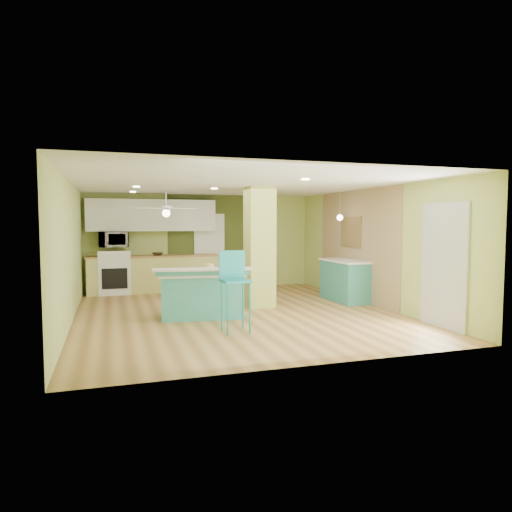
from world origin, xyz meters
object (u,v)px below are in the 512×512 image
(side_counter, at_px, (344,280))
(fruit_bowl, at_px, (158,254))
(bar_stool, at_px, (234,278))
(peninsula, at_px, (202,294))
(canister, at_px, (209,268))

(side_counter, xyz_separation_m, fruit_bowl, (-3.90, 2.53, 0.51))
(fruit_bowl, bearing_deg, side_counter, -32.99)
(bar_stool, relative_size, side_counter, 0.91)
(peninsula, xyz_separation_m, canister, (0.17, 0.14, 0.47))
(bar_stool, relative_size, canister, 7.66)
(peninsula, bearing_deg, side_counter, 21.50)
(fruit_bowl, bearing_deg, canister, -78.50)
(fruit_bowl, distance_m, canister, 3.29)
(peninsula, height_order, canister, canister)
(bar_stool, bearing_deg, canister, 93.57)
(fruit_bowl, bearing_deg, bar_stool, -80.43)
(peninsula, xyz_separation_m, bar_stool, (0.28, -1.24, 0.44))
(bar_stool, distance_m, canister, 1.38)
(bar_stool, xyz_separation_m, side_counter, (3.13, 2.06, -0.41))
(peninsula, relative_size, side_counter, 1.27)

